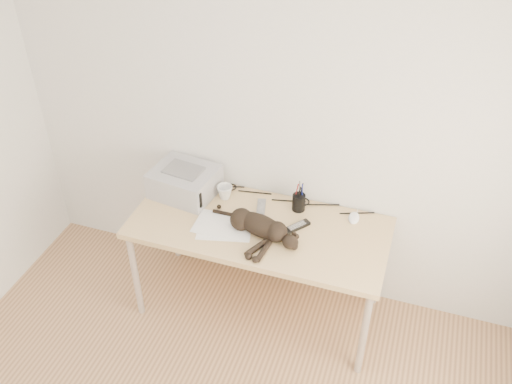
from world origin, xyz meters
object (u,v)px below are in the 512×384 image
(pen_cup, at_px, (299,202))
(printer, at_px, (185,181))
(mug, at_px, (225,192))
(desk, at_px, (263,233))
(mouse, at_px, (354,216))
(cat, at_px, (257,226))

(pen_cup, bearing_deg, printer, -174.95)
(printer, height_order, pen_cup, pen_cup)
(mug, bearing_deg, desk, -19.82)
(mug, bearing_deg, mouse, 3.97)
(pen_cup, xyz_separation_m, mouse, (0.36, 0.02, -0.04))
(cat, relative_size, mug, 6.01)
(desk, height_order, mouse, mouse)
(mug, bearing_deg, printer, -173.77)
(printer, bearing_deg, mouse, 4.52)
(mouse, bearing_deg, desk, -167.53)
(pen_cup, bearing_deg, mouse, 3.40)
(printer, relative_size, cat, 0.72)
(printer, height_order, mouse, printer)
(printer, relative_size, mug, 4.34)
(printer, bearing_deg, pen_cup, 5.05)
(desk, distance_m, printer, 0.62)
(printer, bearing_deg, mug, 6.23)
(mug, height_order, pen_cup, pen_cup)
(desk, xyz_separation_m, mug, (-0.30, 0.11, 0.18))
(cat, bearing_deg, desk, 109.50)
(cat, height_order, mug, cat)
(desk, relative_size, printer, 3.63)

